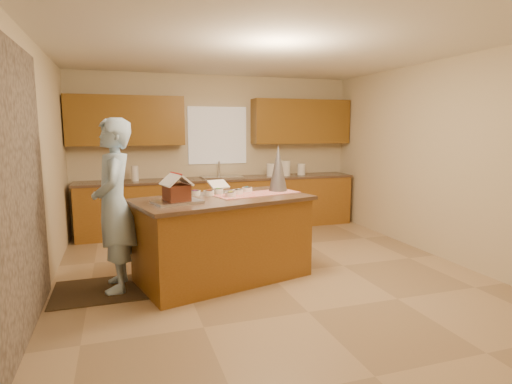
% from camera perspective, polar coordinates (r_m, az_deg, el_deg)
% --- Properties ---
extents(floor, '(5.50, 5.50, 0.00)m').
position_cam_1_polar(floor, '(5.28, 1.74, -11.07)').
color(floor, tan).
rests_on(floor, ground).
extents(ceiling, '(5.50, 5.50, 0.00)m').
position_cam_1_polar(ceiling, '(5.05, 1.89, 19.15)').
color(ceiling, silver).
rests_on(ceiling, floor).
extents(wall_back, '(5.50, 5.50, 0.00)m').
position_cam_1_polar(wall_back, '(7.62, -5.26, 5.38)').
color(wall_back, beige).
rests_on(wall_back, floor).
extents(wall_front, '(5.50, 5.50, 0.00)m').
position_cam_1_polar(wall_front, '(2.59, 22.93, -1.56)').
color(wall_front, beige).
rests_on(wall_front, floor).
extents(wall_left, '(5.50, 5.50, 0.00)m').
position_cam_1_polar(wall_left, '(4.76, -27.82, 2.48)').
color(wall_left, beige).
rests_on(wall_left, floor).
extents(wall_right, '(5.50, 5.50, 0.00)m').
position_cam_1_polar(wall_right, '(6.29, 23.82, 4.00)').
color(wall_right, beige).
rests_on(wall_right, floor).
extents(stone_accent, '(0.00, 2.50, 2.50)m').
position_cam_1_polar(stone_accent, '(3.99, -29.33, -0.09)').
color(stone_accent, gray).
rests_on(stone_accent, wall_left).
extents(window_curtain, '(1.05, 0.03, 1.00)m').
position_cam_1_polar(window_curtain, '(7.58, -5.24, 7.63)').
color(window_curtain, white).
rests_on(window_curtain, wall_back).
extents(back_counter_base, '(4.80, 0.60, 0.88)m').
position_cam_1_polar(back_counter_base, '(7.44, -4.65, -1.75)').
color(back_counter_base, brown).
rests_on(back_counter_base, floor).
extents(back_counter_top, '(4.85, 0.63, 0.04)m').
position_cam_1_polar(back_counter_top, '(7.37, -4.69, 1.77)').
color(back_counter_top, brown).
rests_on(back_counter_top, back_counter_base).
extents(upper_cabinet_left, '(1.85, 0.35, 0.80)m').
position_cam_1_polar(upper_cabinet_left, '(7.24, -17.20, 9.22)').
color(upper_cabinet_left, brown).
rests_on(upper_cabinet_left, wall_back).
extents(upper_cabinet_right, '(1.85, 0.35, 0.80)m').
position_cam_1_polar(upper_cabinet_right, '(7.93, 6.11, 9.47)').
color(upper_cabinet_right, brown).
rests_on(upper_cabinet_right, wall_back).
extents(sink, '(0.70, 0.45, 0.12)m').
position_cam_1_polar(sink, '(7.37, -4.69, 1.69)').
color(sink, silver).
rests_on(sink, back_counter_top).
extents(faucet, '(0.03, 0.03, 0.28)m').
position_cam_1_polar(faucet, '(7.53, -5.03, 3.13)').
color(faucet, silver).
rests_on(faucet, back_counter_top).
extents(island_base, '(2.10, 1.41, 0.94)m').
position_cam_1_polar(island_base, '(5.02, -4.48, -6.52)').
color(island_base, brown).
rests_on(island_base, floor).
extents(island_top, '(2.20, 1.52, 0.04)m').
position_cam_1_polar(island_top, '(4.91, -4.55, -0.98)').
color(island_top, brown).
rests_on(island_top, island_base).
extents(table_runner, '(1.13, 0.64, 0.01)m').
position_cam_1_polar(table_runner, '(5.15, 0.16, -0.23)').
color(table_runner, red).
rests_on(table_runner, island_top).
extents(baking_tray, '(0.57, 0.48, 0.03)m').
position_cam_1_polar(baking_tray, '(4.61, -10.68, -1.30)').
color(baking_tray, silver).
rests_on(baking_tray, island_top).
extents(cookbook, '(0.27, 0.24, 0.10)m').
position_cam_1_polar(cookbook, '(5.32, -5.11, 1.03)').
color(cookbook, white).
rests_on(cookbook, island_top).
extents(tinsel_tree, '(0.29, 0.29, 0.59)m').
position_cam_1_polar(tinsel_tree, '(5.35, 3.02, 3.23)').
color(tinsel_tree, '#ADAEB9').
rests_on(tinsel_tree, island_top).
extents(rug, '(1.28, 0.83, 0.01)m').
position_cam_1_polar(rug, '(5.06, -18.72, -12.33)').
color(rug, black).
rests_on(rug, floor).
extents(boy, '(0.46, 0.69, 1.88)m').
position_cam_1_polar(boy, '(4.81, -18.67, -1.71)').
color(boy, '#ABD2F3').
rests_on(boy, rug).
extents(canister_a, '(0.17, 0.17, 0.23)m').
position_cam_1_polar(canister_a, '(7.62, 2.06, 3.04)').
color(canister_a, white).
rests_on(canister_a, back_counter_top).
extents(canister_b, '(0.19, 0.19, 0.27)m').
position_cam_1_polar(canister_b, '(7.72, 3.98, 3.25)').
color(canister_b, white).
rests_on(canister_b, back_counter_top).
extents(canister_c, '(0.15, 0.15, 0.21)m').
position_cam_1_polar(canister_c, '(7.85, 6.17, 3.08)').
color(canister_c, white).
rests_on(canister_c, back_counter_top).
extents(paper_towel, '(0.12, 0.12, 0.25)m').
position_cam_1_polar(paper_towel, '(7.16, -16.10, 2.43)').
color(paper_towel, white).
rests_on(paper_towel, back_counter_top).
extents(gingerbread_house, '(0.36, 0.36, 0.30)m').
position_cam_1_polar(gingerbread_house, '(4.59, -10.72, 0.25)').
color(gingerbread_house, '#5E2818').
rests_on(gingerbread_house, baking_tray).
extents(candy_bowls, '(0.80, 0.45, 0.06)m').
position_cam_1_polar(candy_bowls, '(5.11, -4.47, -0.02)').
color(candy_bowls, '#9E3495').
rests_on(candy_bowls, island_top).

